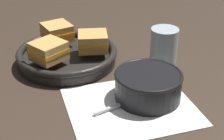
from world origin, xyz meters
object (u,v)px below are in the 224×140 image
object	(u,v)px
spoon	(143,97)
drinking_glass	(164,49)
sandwich_far_left	(57,32)
sandwich_near_right	(93,41)
skillet	(67,56)
soup_bowl	(148,84)
sandwich_near_left	(48,51)

from	to	relation	value
spoon	drinking_glass	world-z (taller)	drinking_glass
sandwich_far_left	sandwich_near_right	bearing A→B (deg)	-43.46
spoon	skillet	world-z (taller)	skillet
soup_bowl	sandwich_near_right	world-z (taller)	sandwich_near_right
skillet	sandwich_near_right	bearing A→B (deg)	-13.46
sandwich_far_left	drinking_glass	world-z (taller)	drinking_glass
sandwich_near_right	drinking_glass	world-z (taller)	drinking_glass
drinking_glass	sandwich_near_left	bearing A→B (deg)	173.51
skillet	sandwich_far_left	distance (m)	0.08
sandwich_near_left	drinking_glass	distance (m)	0.29
spoon	skillet	xyz separation A→B (m)	(-0.15, 0.22, 0.01)
sandwich_near_right	drinking_glass	bearing A→B (deg)	-21.34
sandwich_near_left	sandwich_near_right	bearing A→B (deg)	16.54
spoon	sandwich_far_left	size ratio (longest dim) A/B	1.77
soup_bowl	drinking_glass	xyz separation A→B (m)	(0.08, 0.13, 0.02)
spoon	sandwich_near_left	size ratio (longest dim) A/B	1.64
skillet	drinking_glass	distance (m)	0.26
skillet	drinking_glass	world-z (taller)	drinking_glass
spoon	drinking_glass	bearing A→B (deg)	35.94
soup_bowl	drinking_glass	world-z (taller)	drinking_glass
soup_bowl	sandwich_far_left	xyz separation A→B (m)	(-0.18, 0.28, 0.03)
spoon	skillet	bearing A→B (deg)	105.47
sandwich_near_right	soup_bowl	bearing A→B (deg)	-64.35
soup_bowl	sandwich_near_left	world-z (taller)	sandwich_near_left
spoon	sandwich_near_right	world-z (taller)	sandwich_near_right
soup_bowl	sandwich_far_left	size ratio (longest dim) A/B	1.54
soup_bowl	drinking_glass	bearing A→B (deg)	58.57
sandwich_far_left	soup_bowl	bearing A→B (deg)	-56.89
soup_bowl	sandwich_near_right	bearing A→B (deg)	115.65
sandwich_far_left	spoon	bearing A→B (deg)	-58.83
soup_bowl	sandwich_near_right	xyz separation A→B (m)	(-0.09, 0.20, 0.03)
sandwich_near_right	skillet	bearing A→B (deg)	166.54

